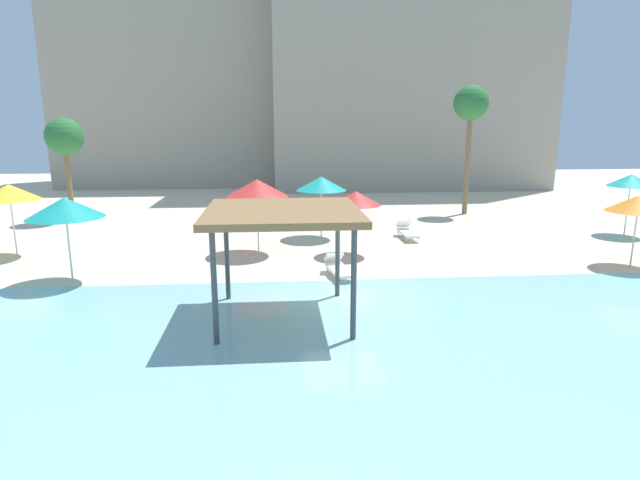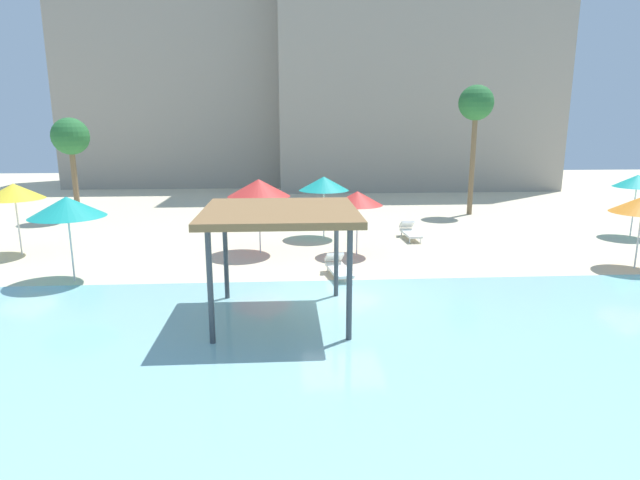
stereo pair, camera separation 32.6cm
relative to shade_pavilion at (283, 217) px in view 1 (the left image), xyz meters
The scene contains 16 objects.
ground_plane 3.72m from the shade_pavilion, 42.50° to the left, with size 80.00×80.00×0.00m, color beige.
lagoon_water 4.87m from the shade_pavilion, 63.07° to the right, with size 44.00×13.50×0.04m, color #8CC6CC.
shade_pavilion is the anchor object (origin of this frame).
beach_umbrella_orange_0 13.33m from the shade_pavilion, 17.86° to the left, with size 2.16×2.16×2.62m.
beach_umbrella_yellow_1 12.82m from the shade_pavilion, 143.86° to the left, with size 2.21×2.21×2.83m.
beach_umbrella_red_2 7.28m from the shade_pavilion, 97.09° to the left, with size 2.47×2.47×2.96m.
beach_umbrella_red_3 7.32m from the shade_pavilion, 66.36° to the left, with size 1.98×1.98×2.53m.
beach_umbrella_teal_4 18.50m from the shade_pavilion, 30.15° to the left, with size 2.04×2.04×2.82m.
beach_umbrella_teal_5 10.07m from the shade_pavilion, 79.39° to the left, with size 2.24×2.24×2.77m.
beach_umbrella_teal_6 7.86m from the shade_pavilion, 151.09° to the left, with size 2.40×2.40×2.82m.
lounge_chair_1 4.86m from the shade_pavilion, 63.20° to the left, with size 0.85×1.96×0.74m.
lounge_chair_2 11.27m from the shade_pavilion, 58.77° to the left, with size 0.66×1.91×0.74m.
palm_tree_0 18.93m from the shade_pavilion, 55.62° to the left, with size 1.90×1.90×7.09m.
palm_tree_1 18.65m from the shade_pavilion, 126.03° to the left, with size 1.90×1.90×5.36m.
hotel_block_0 33.31m from the shade_pavilion, 99.72° to the left, with size 23.24×8.69×15.51m, color #9E9384.
hotel_block_1 32.65m from the shade_pavilion, 70.99° to the left, with size 21.07×10.58×21.57m, color #9E9384.
Camera 1 is at (-1.98, -15.01, 5.19)m, focal length 29.46 mm.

